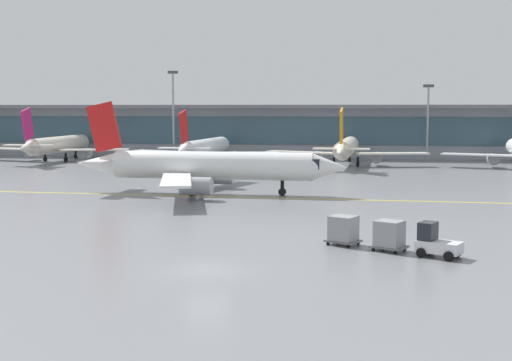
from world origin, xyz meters
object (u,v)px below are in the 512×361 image
(cargo_dolly_lead, at_px, (389,235))
(apron_light_mast_2, at_px, (428,119))
(gate_airplane_1, at_px, (58,145))
(gate_airplane_3, at_px, (347,148))
(taxiing_regional_jet, at_px, (209,166))
(baggage_tug, at_px, (436,242))
(apron_light_mast_1, at_px, (173,111))
(gate_airplane_2, at_px, (205,148))
(cargo_dolly_trailing, at_px, (343,229))

(cargo_dolly_lead, height_order, apron_light_mast_2, apron_light_mast_2)
(gate_airplane_1, height_order, apron_light_mast_2, apron_light_mast_2)
(gate_airplane_1, bearing_deg, cargo_dolly_lead, -141.88)
(gate_airplane_3, bearing_deg, taxiing_regional_jet, 163.60)
(gate_airplane_3, height_order, baggage_tug, gate_airplane_3)
(taxiing_regional_jet, height_order, apron_light_mast_1, apron_light_mast_1)
(baggage_tug, bearing_deg, gate_airplane_3, 122.67)
(gate_airplane_2, distance_m, baggage_tug, 72.42)
(gate_airplane_2, relative_size, apron_light_mast_2, 2.05)
(gate_airplane_3, height_order, cargo_dolly_lead, gate_airplane_3)
(taxiing_regional_jet, distance_m, cargo_dolly_trailing, 29.25)
(cargo_dolly_trailing, relative_size, apron_light_mast_2, 0.20)
(gate_airplane_1, height_order, cargo_dolly_lead, gate_airplane_1)
(apron_light_mast_1, bearing_deg, cargo_dolly_lead, -65.99)
(taxiing_regional_jet, height_order, cargo_dolly_trailing, taxiing_regional_jet)
(apron_light_mast_2, bearing_deg, gate_airplane_1, -172.48)
(gate_airplane_1, xyz_separation_m, cargo_dolly_trailing, (49.04, -66.65, -1.68))
(gate_airplane_1, bearing_deg, cargo_dolly_trailing, -142.83)
(taxiing_regional_jet, relative_size, cargo_dolly_trailing, 11.30)
(gate_airplane_3, distance_m, cargo_dolly_lead, 65.58)
(cargo_dolly_trailing, height_order, apron_light_mast_1, apron_light_mast_1)
(cargo_dolly_lead, relative_size, apron_light_mast_1, 0.17)
(baggage_tug, bearing_deg, cargo_dolly_trailing, 180.00)
(cargo_dolly_lead, height_order, cargo_dolly_trailing, same)
(gate_airplane_2, bearing_deg, apron_light_mast_1, 43.26)
(apron_light_mast_1, height_order, apron_light_mast_2, apron_light_mast_1)
(taxiing_regional_jet, xyz_separation_m, baggage_tug, (19.87, -28.42, -2.03))
(taxiing_regional_jet, height_order, cargo_dolly_lead, taxiing_regional_jet)
(gate_airplane_3, bearing_deg, gate_airplane_2, 94.56)
(cargo_dolly_trailing, bearing_deg, taxiing_regional_jet, 147.03)
(gate_airplane_3, bearing_deg, cargo_dolly_trailing, -176.11)
(gate_airplane_2, bearing_deg, apron_light_mast_2, -67.40)
(apron_light_mast_1, bearing_deg, apron_light_mast_2, 1.54)
(apron_light_mast_2, bearing_deg, cargo_dolly_trailing, -100.19)
(baggage_tug, xyz_separation_m, cargo_dolly_trailing, (-5.60, 2.95, 0.16))
(gate_airplane_1, relative_size, gate_airplane_2, 1.03)
(gate_airplane_2, height_order, gate_airplane_3, gate_airplane_3)
(cargo_dolly_trailing, bearing_deg, gate_airplane_2, 137.47)
(baggage_tug, height_order, cargo_dolly_trailing, baggage_tug)
(taxiing_regional_jet, bearing_deg, baggage_tug, -52.65)
(cargo_dolly_lead, distance_m, apron_light_mast_1, 82.71)
(gate_airplane_3, height_order, apron_light_mast_2, apron_light_mast_2)
(baggage_tug, bearing_deg, gate_airplane_1, 155.92)
(taxiing_regional_jet, xyz_separation_m, apron_light_mast_1, (-16.35, 48.26, 5.54))
(gate_airplane_2, bearing_deg, cargo_dolly_trailing, -154.97)
(baggage_tug, xyz_separation_m, apron_light_mast_1, (-36.22, 76.68, 7.57))
(cargo_dolly_lead, xyz_separation_m, cargo_dolly_trailing, (-2.90, 1.53, 0.00))
(apron_light_mast_1, bearing_deg, cargo_dolly_trailing, -67.45)
(gate_airplane_1, distance_m, cargo_dolly_lead, 85.73)
(apron_light_mast_1, bearing_deg, baggage_tug, -64.72)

